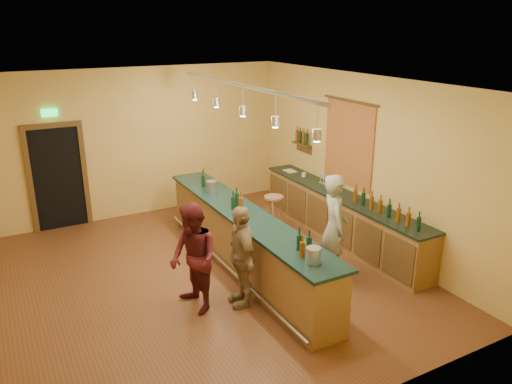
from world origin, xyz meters
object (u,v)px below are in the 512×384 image
tasting_bar (244,236)px  customer_a (194,259)px  customer_b (241,256)px  bartender (334,228)px  bar_stool (274,203)px  back_counter (341,216)px

tasting_bar → customer_a: 1.48m
customer_b → bartender: bearing=99.2°
bartender → bar_stool: bearing=20.7°
customer_a → bar_stool: customer_a is taller
bartender → bar_stool: 2.12m
customer_a → bar_stool: size_ratio=2.11×
bartender → tasting_bar: bearing=72.6°
customer_a → tasting_bar: bearing=116.7°
tasting_bar → bartender: bartender is taller
bar_stool → customer_a: bearing=-142.4°
customer_a → bar_stool: bearing=121.4°
tasting_bar → bar_stool: 1.67m
bartender → customer_a: bartender is taller
tasting_bar → customer_b: bearing=-119.2°
customer_a → customer_b: 0.71m
back_counter → customer_b: (-2.77, -1.16, 0.30)m
customer_b → bar_stool: bearing=148.9°
back_counter → bartender: size_ratio=2.52×
back_counter → bartender: (-1.07, -1.17, 0.42)m
customer_a → customer_b: customer_a is taller
bartender → bar_stool: size_ratio=2.31×
customer_a → customer_b: bearing=68.6°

